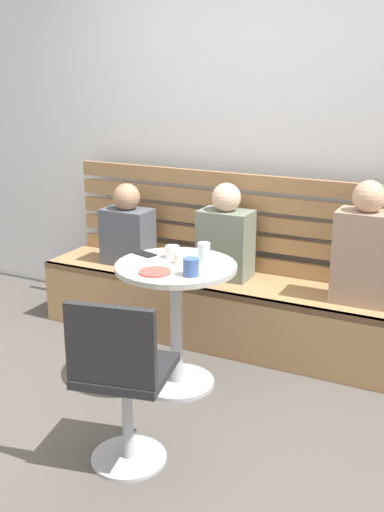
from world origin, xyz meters
name	(u,v)px	position (x,y,z in m)	size (l,w,h in m)	color
ground	(139,429)	(0.00, 0.00, 0.00)	(8.00, 8.00, 0.00)	#514C47
back_wall	(261,118)	(0.00, 1.64, 1.45)	(5.20, 0.10, 2.90)	silver
booth_bench	(231,311)	(0.00, 1.20, 0.22)	(2.70, 0.52, 0.44)	#A87C51
booth_backrest	(247,222)	(0.00, 1.44, 0.78)	(2.65, 0.04, 0.66)	#9A7249
cafe_table	(176,302)	(-0.05, 0.51, 0.52)	(0.68, 0.68, 0.74)	#ADADB2
white_chair	(121,378)	(0.11, -0.30, 0.46)	(0.48, 0.48, 0.85)	#ADADB2
person_adult	(365,249)	(0.84, 1.19, 0.77)	(0.34, 0.22, 0.73)	#9E7F6B
person_child_left	(226,236)	(-0.07, 1.24, 0.72)	(0.34, 0.22, 0.63)	slate
person_child_middle	(128,229)	(-0.81, 1.20, 0.69)	(0.34, 0.22, 0.57)	#4C515B
cup_espresso_small	(179,258)	(-0.05, 0.54, 0.77)	(0.06, 0.06, 0.06)	silver
cup_glass_tall	(204,253)	(0.08, 0.59, 0.80)	(0.07, 0.07, 0.12)	silver
cup_mug_blue	(191,267)	(0.11, 0.38, 0.79)	(0.08, 0.08, 0.10)	#3D5B9E
cup_ceramic_white	(172,252)	(-0.13, 0.61, 0.78)	(0.08, 0.08, 0.07)	white
plate_small	(155,272)	(-0.08, 0.33, 0.75)	(0.17, 0.17, 0.01)	#DB4C42
phone_on_table	(145,254)	(-0.30, 0.59, 0.74)	(0.07, 0.14, 0.01)	black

